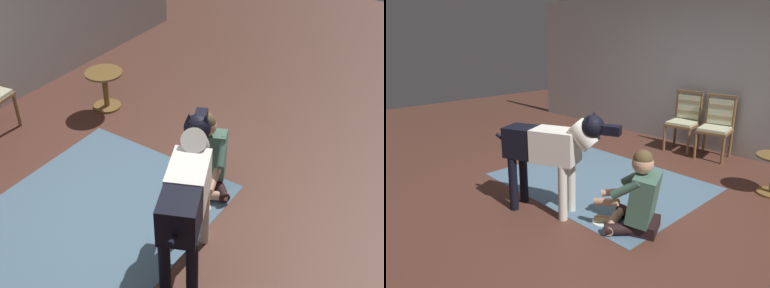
{
  "view_description": "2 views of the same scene",
  "coord_description": "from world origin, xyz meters",
  "views": [
    {
      "loc": [
        -2.47,
        -2.28,
        3.25
      ],
      "look_at": [
        0.48,
        -0.33,
        0.74
      ],
      "focal_mm": 45.85,
      "sensor_mm": 36.0,
      "label": 1
    },
    {
      "loc": [
        2.72,
        -2.87,
        1.86
      ],
      "look_at": [
        0.12,
        -0.41,
        0.77
      ],
      "focal_mm": 33.37,
      "sensor_mm": 36.0,
      "label": 2
    }
  ],
  "objects": [
    {
      "name": "ground_plane",
      "position": [
        0.0,
        0.0,
        0.0
      ],
      "size": [
        14.8,
        14.8,
        0.0
      ],
      "primitive_type": "plane",
      "color": "#512E24"
    },
    {
      "name": "area_rug",
      "position": [
        -0.27,
        0.38,
        0.0
      ],
      "size": [
        2.56,
        1.97,
        0.01
      ],
      "primitive_type": "cube",
      "color": "slate",
      "rests_on": "ground"
    },
    {
      "name": "person_sitting_on_floor",
      "position": [
        0.82,
        -0.25,
        0.34
      ],
      "size": [
        0.7,
        0.62,
        0.84
      ],
      "color": "black",
      "rests_on": "ground"
    },
    {
      "name": "large_dog",
      "position": [
        -0.05,
        -0.64,
        0.73
      ],
      "size": [
        1.33,
        0.69,
        1.15
      ],
      "color": "silver",
      "rests_on": "ground"
    },
    {
      "name": "hot_dog_on_plate",
      "position": [
        0.49,
        -0.4,
        0.03
      ],
      "size": [
        0.23,
        0.23,
        0.06
      ],
      "color": "white",
      "rests_on": "ground"
    },
    {
      "name": "round_side_table",
      "position": [
        1.44,
        1.61,
        0.3
      ],
      "size": [
        0.47,
        0.47,
        0.49
      ],
      "color": "brown",
      "rests_on": "ground"
    }
  ]
}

